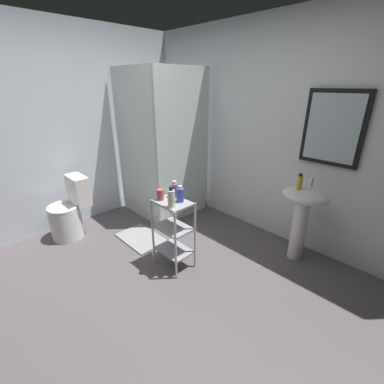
{
  "coord_description": "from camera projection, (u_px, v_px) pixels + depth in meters",
  "views": [
    {
      "loc": [
        1.65,
        -1.0,
        1.8
      ],
      "look_at": [
        -0.01,
        0.62,
        0.84
      ],
      "focal_mm": 24.52,
      "sensor_mm": 36.0,
      "label": 1
    }
  ],
  "objects": [
    {
      "name": "wall_left",
      "position": [
        49.0,
        132.0,
        3.17
      ],
      "size": [
        0.1,
        4.2,
        2.5
      ],
      "primitive_type": "cube",
      "color": "silver",
      "rests_on": "ground_plane"
    },
    {
      "name": "toilet",
      "position": [
        69.0,
        213.0,
        3.24
      ],
      "size": [
        0.37,
        0.49,
        0.76
      ],
      "color": "white",
      "rests_on": "ground_plane"
    },
    {
      "name": "conditioner_bottle_purple",
      "position": [
        175.0,
        190.0,
        2.61
      ],
      "size": [
        0.07,
        0.07,
        0.17
      ],
      "color": "#85549F",
      "rests_on": "storage_cart"
    },
    {
      "name": "bath_mat",
      "position": [
        141.0,
        238.0,
        3.28
      ],
      "size": [
        0.6,
        0.4,
        0.02
      ],
      "primitive_type": "cube",
      "color": "gray",
      "rests_on": "ground_plane"
    },
    {
      "name": "storage_cart",
      "position": [
        173.0,
        229.0,
        2.65
      ],
      "size": [
        0.38,
        0.28,
        0.74
      ],
      "color": "silver",
      "rests_on": "ground_plane"
    },
    {
      "name": "shampoo_bottle_blue",
      "position": [
        180.0,
        195.0,
        2.51
      ],
      "size": [
        0.07,
        0.07,
        0.16
      ],
      "color": "#384CB6",
      "rests_on": "storage_cart"
    },
    {
      "name": "wall_back",
      "position": [
        267.0,
        133.0,
        3.13
      ],
      "size": [
        4.2,
        0.14,
        2.5
      ],
      "color": "silver",
      "rests_on": "ground_plane"
    },
    {
      "name": "sink_faucet",
      "position": [
        312.0,
        182.0,
        2.69
      ],
      "size": [
        0.03,
        0.03,
        0.1
      ],
      "primitive_type": "cylinder",
      "color": "silver",
      "rests_on": "pedestal_sink"
    },
    {
      "name": "lotion_bottle_white",
      "position": [
        171.0,
        198.0,
        2.39
      ],
      "size": [
        0.07,
        0.07,
        0.21
      ],
      "color": "white",
      "rests_on": "storage_cart"
    },
    {
      "name": "pedestal_sink",
      "position": [
        302.0,
        211.0,
        2.72
      ],
      "size": [
        0.46,
        0.37,
        0.81
      ],
      "color": "white",
      "rests_on": "ground_plane"
    },
    {
      "name": "ground_plane",
      "position": [
        145.0,
        294.0,
        2.43
      ],
      "size": [
        4.2,
        4.2,
        0.02
      ],
      "primitive_type": "cube",
      "color": "#564E52"
    },
    {
      "name": "rinse_cup",
      "position": [
        160.0,
        195.0,
        2.56
      ],
      "size": [
        0.07,
        0.07,
        0.11
      ],
      "primitive_type": "cylinder",
      "color": "#B24742",
      "rests_on": "storage_cart"
    },
    {
      "name": "shower_stall",
      "position": [
        163.0,
        182.0,
        3.82
      ],
      "size": [
        0.92,
        0.92,
        2.0
      ],
      "color": "white",
      "rests_on": "ground_plane"
    },
    {
      "name": "hand_soap_bottle",
      "position": [
        299.0,
        182.0,
        2.64
      ],
      "size": [
        0.06,
        0.06,
        0.16
      ],
      "color": "gold",
      "rests_on": "pedestal_sink"
    }
  ]
}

